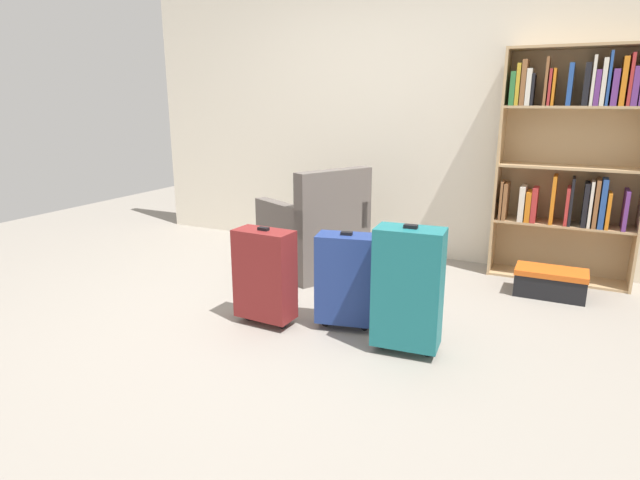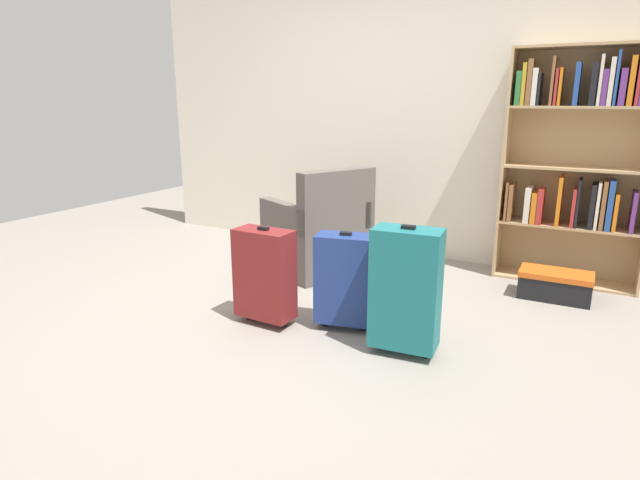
% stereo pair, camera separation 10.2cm
% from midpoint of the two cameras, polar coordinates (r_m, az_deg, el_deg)
% --- Properties ---
extents(ground_plane, '(9.12, 9.12, 0.00)m').
position_cam_midpoint_polar(ground_plane, '(3.47, -4.41, -9.43)').
color(ground_plane, gray).
extents(back_wall, '(5.21, 0.10, 2.60)m').
position_cam_midpoint_polar(back_wall, '(5.01, 7.26, 13.38)').
color(back_wall, beige).
rests_on(back_wall, ground).
extents(bookshelf, '(1.07, 0.30, 1.83)m').
position_cam_midpoint_polar(bookshelf, '(4.57, 25.13, 8.38)').
color(bookshelf, tan).
rests_on(bookshelf, ground).
extents(armchair, '(0.94, 0.94, 0.90)m').
position_cam_midpoint_polar(armchair, '(4.46, -1.16, 0.50)').
color(armchair, '#59514C').
rests_on(armchair, ground).
extents(mug, '(0.12, 0.08, 0.10)m').
position_cam_midpoint_polar(mug, '(4.27, 5.91, -4.00)').
color(mug, white).
rests_on(mug, ground).
extents(storage_box, '(0.51, 0.27, 0.21)m').
position_cam_midpoint_polar(storage_box, '(4.29, 23.13, -4.21)').
color(storage_box, black).
rests_on(storage_box, ground).
extents(suitcase_navy_blue, '(0.40, 0.27, 0.64)m').
position_cam_midpoint_polar(suitcase_navy_blue, '(3.34, 1.96, -4.22)').
color(suitcase_navy_blue, navy).
rests_on(suitcase_navy_blue, ground).
extents(suitcase_dark_red, '(0.39, 0.21, 0.66)m').
position_cam_midpoint_polar(suitcase_dark_red, '(3.42, -6.88, -3.75)').
color(suitcase_dark_red, maroon).
rests_on(suitcase_dark_red, ground).
extents(suitcase_teal, '(0.40, 0.24, 0.77)m').
position_cam_midpoint_polar(suitcase_teal, '(3.03, 8.58, -5.16)').
color(suitcase_teal, '#19666B').
rests_on(suitcase_teal, ground).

